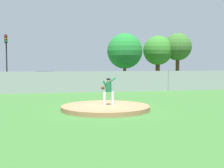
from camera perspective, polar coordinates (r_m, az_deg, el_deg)
name	(u,v)px	position (r m, az deg, el deg)	size (l,w,h in m)	color
ground_plane	(91,98)	(21.50, -4.17, -2.64)	(80.00, 80.00, 0.00)	#386B2D
asphalt_strip	(80,88)	(29.91, -6.30, -0.84)	(44.00, 7.00, 0.01)	#2B2B2D
pitchers_mound	(106,108)	(15.60, -1.27, -4.65)	(4.69, 4.69, 0.23)	#99704C
pitcher_youth	(108,89)	(15.68, -0.73, -0.92)	(0.81, 0.32, 1.53)	silver
baseball	(84,105)	(15.58, -5.46, -4.11)	(0.07, 0.07, 0.07)	white
chainlink_fence	(85,82)	(25.38, -5.36, 0.42)	(38.49, 0.07, 1.94)	gray
parked_car_silver	(82,80)	(30.27, -5.89, 0.74)	(2.18, 4.41, 1.68)	#B7BABF
parked_car_navy	(45,80)	(30.03, -12.86, 0.70)	(1.80, 4.23, 1.76)	#161E4C
parked_car_champagne	(135,80)	(31.06, 4.46, 0.84)	(1.92, 4.85, 1.70)	tan
parked_car_red	(183,79)	(33.11, 13.56, 0.93)	(1.87, 4.03, 1.71)	#A81919
traffic_cone_orange	(103,85)	(30.30, -1.82, -0.27)	(0.40, 0.40, 0.55)	orange
traffic_light_near	(6,52)	(34.04, -19.88, 5.92)	(0.28, 0.46, 5.64)	black
tree_bushy_near	(125,51)	(37.65, 2.50, 6.42)	(4.51, 4.51, 6.41)	#4C331E
tree_slender_far	(158,51)	(41.11, 8.91, 6.43)	(4.05, 4.05, 6.40)	#4C331E
tree_broad_right	(178,47)	(41.77, 12.68, 7.00)	(3.80, 3.80, 6.76)	#4C331E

